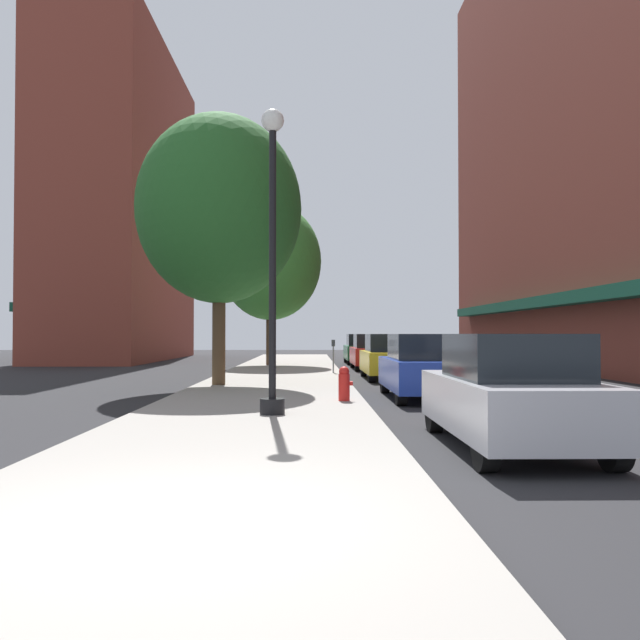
# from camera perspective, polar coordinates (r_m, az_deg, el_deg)

# --- Properties ---
(ground_plane) EXTENTS (90.00, 90.00, 0.00)m
(ground_plane) POSITION_cam_1_polar(r_m,az_deg,el_deg) (23.67, 6.14, -5.24)
(ground_plane) COLOR #232326
(sidewalk_slab) EXTENTS (4.80, 50.00, 0.12)m
(sidewalk_slab) POSITION_cam_1_polar(r_m,az_deg,el_deg) (24.51, -3.51, -4.97)
(sidewalk_slab) COLOR gray
(sidewalk_slab) RESTS_ON ground
(building_right_brick) EXTENTS (6.80, 40.00, 25.21)m
(building_right_brick) POSITION_cam_1_polar(r_m,az_deg,el_deg) (32.63, 25.75, 18.45)
(building_right_brick) COLOR brown
(building_right_brick) RESTS_ON ground
(building_far_background) EXTENTS (6.80, 18.00, 19.99)m
(building_far_background) POSITION_cam_1_polar(r_m,az_deg,el_deg) (44.91, -16.78, 9.49)
(building_far_background) COLOR brown
(building_far_background) RESTS_ON ground
(lamppost) EXTENTS (0.48, 0.48, 5.90)m
(lamppost) POSITION_cam_1_polar(r_m,az_deg,el_deg) (12.69, -4.16, 5.76)
(lamppost) COLOR black
(lamppost) RESTS_ON sidewalk_slab
(fire_hydrant) EXTENTS (0.33, 0.26, 0.79)m
(fire_hydrant) POSITION_cam_1_polar(r_m,az_deg,el_deg) (15.13, 2.13, -5.55)
(fire_hydrant) COLOR red
(fire_hydrant) RESTS_ON sidewalk_slab
(parking_meter_near) EXTENTS (0.14, 0.09, 1.31)m
(parking_meter_near) POSITION_cam_1_polar(r_m,az_deg,el_deg) (26.03, 1.17, -2.79)
(parking_meter_near) COLOR slate
(parking_meter_near) RESTS_ON sidewalk_slab
(tree_near) EXTENTS (5.08, 5.08, 8.08)m
(tree_near) POSITION_cam_1_polar(r_m,az_deg,el_deg) (32.77, -4.36, 5.09)
(tree_near) COLOR #422D1E
(tree_near) RESTS_ON sidewalk_slab
(tree_mid) EXTENTS (5.03, 5.03, 8.26)m
(tree_mid) POSITION_cam_1_polar(r_m,az_deg,el_deg) (20.49, -8.78, 9.52)
(tree_mid) COLOR #4C3823
(tree_mid) RESTS_ON sidewalk_slab
(car_silver) EXTENTS (1.80, 4.30, 1.66)m
(car_silver) POSITION_cam_1_polar(r_m,az_deg,el_deg) (9.86, 16.23, -6.12)
(car_silver) COLOR black
(car_silver) RESTS_ON ground
(car_blue) EXTENTS (1.80, 4.30, 1.66)m
(car_blue) POSITION_cam_1_polar(r_m,az_deg,el_deg) (16.95, 8.94, -4.09)
(car_blue) COLOR black
(car_blue) RESTS_ON ground
(car_yellow) EXTENTS (1.80, 4.30, 1.66)m
(car_yellow) POSITION_cam_1_polar(r_m,az_deg,el_deg) (24.05, 6.01, -3.25)
(car_yellow) COLOR black
(car_yellow) RESTS_ON ground
(car_red) EXTENTS (1.80, 4.30, 1.66)m
(car_red) POSITION_cam_1_polar(r_m,az_deg,el_deg) (30.61, 4.52, -2.82)
(car_red) COLOR black
(car_red) RESTS_ON ground
(car_green) EXTENTS (1.80, 4.30, 1.66)m
(car_green) POSITION_cam_1_polar(r_m,az_deg,el_deg) (36.55, 3.63, -2.56)
(car_green) COLOR black
(car_green) RESTS_ON ground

